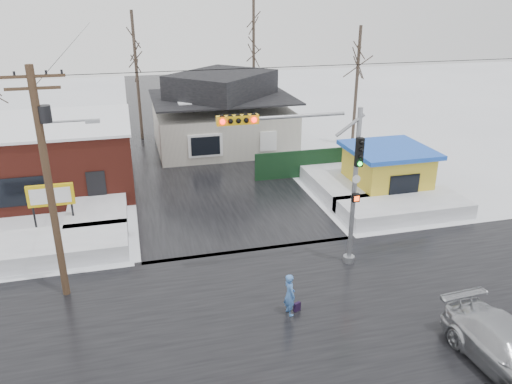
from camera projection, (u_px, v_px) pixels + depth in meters
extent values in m
plane|color=white|center=(283.00, 314.00, 18.71)|extent=(120.00, 120.00, 0.00)
cube|color=black|center=(283.00, 314.00, 18.71)|extent=(10.00, 120.00, 0.02)
cube|color=black|center=(283.00, 314.00, 18.71)|extent=(120.00, 10.00, 0.02)
cube|color=white|center=(49.00, 248.00, 22.75)|extent=(7.00, 3.00, 0.80)
cube|color=white|center=(403.00, 208.00, 26.95)|extent=(7.00, 3.00, 0.80)
cube|color=white|center=(99.00, 202.00, 27.70)|extent=(3.00, 8.00, 0.80)
cube|color=white|center=(333.00, 180.00, 30.97)|extent=(3.00, 8.00, 0.80)
cylinder|color=gray|center=(354.00, 189.00, 21.03)|extent=(0.20, 0.20, 7.00)
cylinder|color=gray|center=(349.00, 259.00, 22.28)|extent=(0.50, 0.50, 0.30)
cylinder|color=gray|center=(288.00, 117.00, 19.10)|extent=(4.60, 0.14, 0.14)
cube|color=gold|center=(238.00, 120.00, 18.63)|extent=(1.60, 0.28, 0.35)
sphere|color=#FF0C0C|center=(223.00, 122.00, 18.35)|extent=(0.20, 0.20, 0.20)
sphere|color=#FF0C0C|center=(254.00, 120.00, 18.63)|extent=(0.20, 0.20, 0.20)
cube|color=black|center=(359.00, 152.00, 20.22)|extent=(0.30, 0.22, 1.20)
sphere|color=#0CE533|center=(360.00, 164.00, 20.26)|extent=(0.18, 0.18, 0.18)
cube|color=black|center=(356.00, 198.00, 20.96)|extent=(0.30, 0.20, 0.35)
cylinder|color=#382619|center=(50.00, 190.00, 18.31)|extent=(0.28, 0.28, 9.00)
cube|color=#382619|center=(31.00, 76.00, 16.78)|extent=(2.20, 0.10, 0.10)
cube|color=#382619|center=(33.00, 88.00, 16.93)|extent=(1.80, 0.10, 0.10)
cylinder|color=black|center=(45.00, 114.00, 17.32)|extent=(0.44, 0.44, 0.60)
cylinder|color=gray|center=(66.00, 121.00, 17.58)|extent=(1.80, 0.08, 0.08)
cube|color=gray|center=(93.00, 121.00, 17.81)|extent=(0.50, 0.22, 0.12)
cube|color=maroon|center=(28.00, 158.00, 29.76)|extent=(12.00, 8.00, 4.00)
cube|color=white|center=(22.00, 125.00, 29.00)|extent=(12.20, 8.20, 0.15)
cube|color=black|center=(18.00, 192.00, 26.38)|extent=(3.00, 0.08, 1.60)
cube|color=black|center=(97.00, 190.00, 27.42)|extent=(1.00, 0.08, 2.20)
cylinder|color=black|center=(35.00, 217.00, 24.60)|extent=(0.10, 0.10, 1.80)
cylinder|color=black|center=(73.00, 214.00, 25.02)|extent=(0.10, 0.10, 1.80)
cube|color=gold|center=(51.00, 195.00, 24.39)|extent=(2.20, 0.18, 1.10)
cube|color=white|center=(50.00, 196.00, 24.30)|extent=(1.90, 0.02, 0.80)
cube|color=beige|center=(223.00, 128.00, 38.37)|extent=(10.00, 8.00, 3.00)
cube|color=black|center=(222.00, 97.00, 37.47)|extent=(10.40, 8.40, 0.12)
pyramid|color=black|center=(222.00, 84.00, 37.12)|extent=(9.00, 7.00, 1.80)
cube|color=maroon|center=(260.00, 80.00, 38.75)|extent=(0.70, 0.70, 1.40)
cube|color=white|center=(205.00, 146.00, 34.31)|extent=(2.40, 0.12, 1.60)
cube|color=gold|center=(386.00, 173.00, 29.42)|extent=(4.00, 4.00, 2.60)
cube|color=blue|center=(389.00, 150.00, 28.88)|extent=(4.60, 4.60, 0.25)
cube|color=black|center=(404.00, 185.00, 27.60)|extent=(1.80, 0.06, 1.20)
cube|color=black|center=(314.00, 163.00, 32.46)|extent=(8.00, 0.12, 1.80)
cylinder|color=#332821|center=(137.00, 77.00, 39.26)|extent=(0.24, 0.24, 10.00)
cylinder|color=#332821|center=(254.00, 57.00, 43.01)|extent=(0.24, 0.24, 12.00)
cylinder|color=#332821|center=(356.00, 88.00, 37.79)|extent=(0.24, 0.24, 9.00)
imported|color=#4170B8|center=(290.00, 295.00, 18.43)|extent=(0.49, 0.67, 1.68)
imported|color=#B5B7BC|center=(512.00, 353.00, 15.61)|extent=(2.36, 5.24, 1.49)
cube|color=black|center=(297.00, 307.00, 18.84)|extent=(0.30, 0.22, 0.35)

